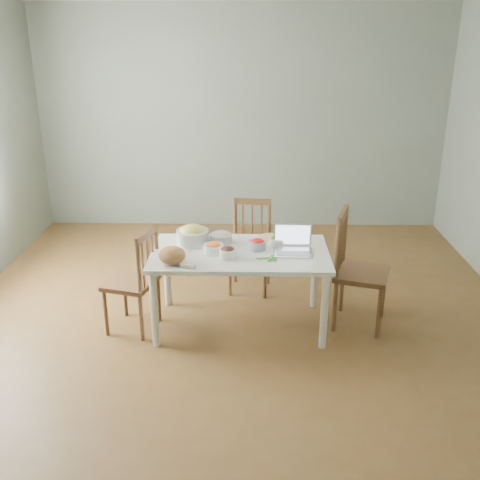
{
  "coord_description": "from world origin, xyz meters",
  "views": [
    {
      "loc": [
        0.11,
        -4.32,
        2.39
      ],
      "look_at": [
        0.03,
        -0.13,
        0.78
      ],
      "focal_mm": 41.19,
      "sensor_mm": 36.0,
      "label": 1
    }
  ],
  "objects_px": {
    "chair_right": "(362,271)",
    "laptop": "(293,241)",
    "chair_far": "(250,248)",
    "chair_left": "(131,280)",
    "bowl_squash": "(193,234)",
    "dining_table": "(240,289)",
    "bread_boule": "(172,255)"
  },
  "relations": [
    {
      "from": "chair_left",
      "to": "laptop",
      "type": "relative_size",
      "value": 2.87
    },
    {
      "from": "chair_right",
      "to": "laptop",
      "type": "distance_m",
      "value": 0.66
    },
    {
      "from": "chair_right",
      "to": "dining_table",
      "type": "bearing_deg",
      "value": 109.42
    },
    {
      "from": "chair_left",
      "to": "bread_boule",
      "type": "distance_m",
      "value": 0.52
    },
    {
      "from": "chair_far",
      "to": "laptop",
      "type": "distance_m",
      "value": 0.88
    },
    {
      "from": "chair_far",
      "to": "chair_left",
      "type": "height_order",
      "value": "chair_left"
    },
    {
      "from": "chair_left",
      "to": "bowl_squash",
      "type": "distance_m",
      "value": 0.64
    },
    {
      "from": "chair_far",
      "to": "bowl_squash",
      "type": "height_order",
      "value": "chair_far"
    },
    {
      "from": "dining_table",
      "to": "chair_far",
      "type": "distance_m",
      "value": 0.7
    },
    {
      "from": "dining_table",
      "to": "chair_left",
      "type": "relative_size",
      "value": 1.62
    },
    {
      "from": "dining_table",
      "to": "bread_boule",
      "type": "height_order",
      "value": "bread_boule"
    },
    {
      "from": "chair_far",
      "to": "chair_left",
      "type": "xyz_separation_m",
      "value": [
        -0.98,
        -0.76,
        0.01
      ]
    },
    {
      "from": "bread_boule",
      "to": "chair_right",
      "type": "bearing_deg",
      "value": 10.74
    },
    {
      "from": "dining_table",
      "to": "chair_right",
      "type": "height_order",
      "value": "chair_right"
    },
    {
      "from": "chair_right",
      "to": "bowl_squash",
      "type": "bearing_deg",
      "value": 101.69
    },
    {
      "from": "chair_left",
      "to": "chair_right",
      "type": "height_order",
      "value": "chair_right"
    },
    {
      "from": "dining_table",
      "to": "chair_left",
      "type": "height_order",
      "value": "chair_left"
    },
    {
      "from": "chair_far",
      "to": "chair_left",
      "type": "relative_size",
      "value": 0.98
    },
    {
      "from": "dining_table",
      "to": "laptop",
      "type": "relative_size",
      "value": 4.66
    },
    {
      "from": "chair_left",
      "to": "bread_boule",
      "type": "bearing_deg",
      "value": 78.92
    },
    {
      "from": "chair_left",
      "to": "laptop",
      "type": "distance_m",
      "value": 1.38
    },
    {
      "from": "chair_right",
      "to": "laptop",
      "type": "relative_size",
      "value": 3.21
    },
    {
      "from": "dining_table",
      "to": "chair_far",
      "type": "bearing_deg",
      "value": 83.47
    },
    {
      "from": "chair_right",
      "to": "chair_left",
      "type": "bearing_deg",
      "value": 110.55
    },
    {
      "from": "chair_left",
      "to": "bread_boule",
      "type": "relative_size",
      "value": 4.29
    },
    {
      "from": "dining_table",
      "to": "bowl_squash",
      "type": "xyz_separation_m",
      "value": [
        -0.41,
        0.18,
        0.42
      ]
    },
    {
      "from": "chair_far",
      "to": "dining_table",
      "type": "bearing_deg",
      "value": -89.01
    },
    {
      "from": "chair_left",
      "to": "bowl_squash",
      "type": "xyz_separation_m",
      "value": [
        0.5,
        0.25,
        0.31
      ]
    },
    {
      "from": "dining_table",
      "to": "chair_far",
      "type": "xyz_separation_m",
      "value": [
        0.08,
        0.69,
        0.1
      ]
    },
    {
      "from": "bread_boule",
      "to": "laptop",
      "type": "bearing_deg",
      "value": 13.03
    },
    {
      "from": "chair_right",
      "to": "bowl_squash",
      "type": "relative_size",
      "value": 3.66
    },
    {
      "from": "dining_table",
      "to": "laptop",
      "type": "bearing_deg",
      "value": -4.89
    }
  ]
}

